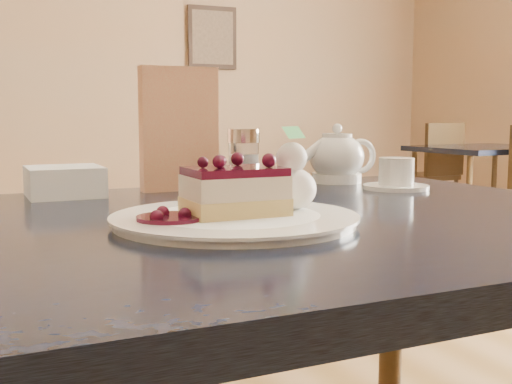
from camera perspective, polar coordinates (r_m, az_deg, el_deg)
name	(u,v)px	position (r m, az deg, el deg)	size (l,w,h in m)	color
main_table	(220,277)	(0.89, -3.20, -7.53)	(1.27, 0.87, 0.78)	#151D33
dessert_plate	(235,220)	(0.83, -1.91, -2.49)	(0.31, 0.31, 0.01)	white
cheesecake_slice	(235,192)	(0.82, -1.92, 0.03)	(0.13, 0.09, 0.06)	#E0C575
whipped_cream	(291,189)	(0.87, 3.16, 0.31)	(0.07, 0.07, 0.06)	white
berry_sauce	(170,218)	(0.79, -7.64, -2.32)	(0.08, 0.08, 0.01)	#420C25
tea_set	(348,162)	(1.32, 8.16, 2.66)	(0.21, 0.27, 0.11)	white
menu_card	(179,129)	(1.20, -6.83, 5.56)	(0.15, 0.03, 0.23)	beige
sugar_shaker	(244,158)	(1.23, -1.11, 3.05)	(0.06, 0.06, 0.11)	white
napkin_stack	(65,181)	(1.16, -16.65, 0.91)	(0.12, 0.12, 0.05)	white
bg_table_far_right	(481,232)	(4.99, 19.34, -3.35)	(0.99, 1.68, 1.11)	#151D33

